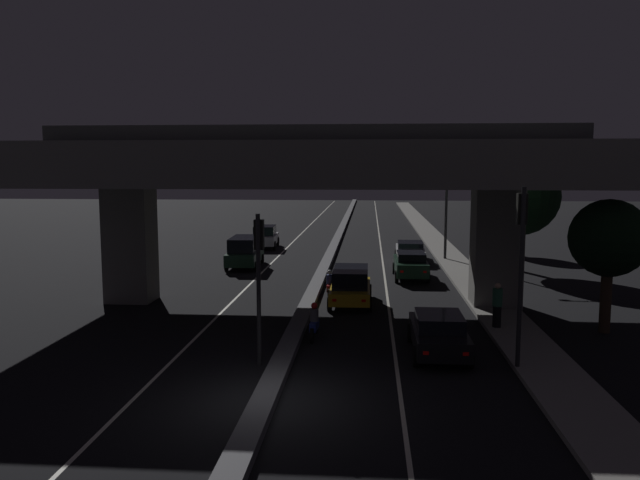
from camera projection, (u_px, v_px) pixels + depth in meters
ground_plane at (266, 401)px, 16.91m from camera, size 200.00×200.00×0.00m
lane_line_left_inner at (292, 243)px, 51.85m from camera, size 0.12×126.00×0.00m
lane_line_right_inner at (380, 244)px, 51.27m from camera, size 0.12×126.00×0.00m
median_divider at (336, 241)px, 51.54m from camera, size 0.66×126.00×0.28m
sidewalk_right at (448, 255)px, 43.96m from camera, size 2.05×126.00×0.16m
elevated_overpass at (309, 170)px, 28.16m from camera, size 24.67×11.02×8.20m
traffic_light_left_of_median at (259, 262)px, 19.75m from camera, size 0.30×0.49×4.87m
traffic_light_right_of_median at (521, 247)px, 19.03m from camera, size 0.30×0.49×5.73m
street_lamp at (443, 186)px, 41.44m from camera, size 1.88×0.32×8.67m
car_black_lead at (439, 333)px, 21.02m from camera, size 1.88×4.26×1.44m
car_taxi_yellow_second at (351, 285)px, 28.79m from camera, size 1.95×4.38×1.66m
car_dark_green_third at (411, 264)px, 35.33m from camera, size 1.92×4.39×1.52m
car_white_fourth at (410, 251)px, 41.69m from camera, size 2.14×4.82×1.34m
car_dark_green_lead_oncoming at (245, 251)px, 39.33m from camera, size 2.14×4.76×1.91m
car_white_second_oncoming at (265, 236)px, 48.54m from camera, size 2.08×4.08×1.73m
motorcycle_blue_filtering_near at (314, 323)px, 23.03m from camera, size 0.34×1.87×1.36m
motorcycle_red_filtering_mid at (330, 286)px, 30.25m from camera, size 0.32×1.90×1.35m
pedestrian_on_sidewalk at (497, 305)px, 24.01m from camera, size 0.38×0.38×1.73m
roadside_tree_kerbside_near at (609, 239)px, 23.52m from camera, size 2.95×2.95×5.13m
roadside_tree_kerbside_mid at (520, 197)px, 37.49m from camera, size 4.69×4.69×6.89m
roadside_tree_kerbside_far at (491, 193)px, 47.08m from camera, size 2.82×2.82×5.79m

